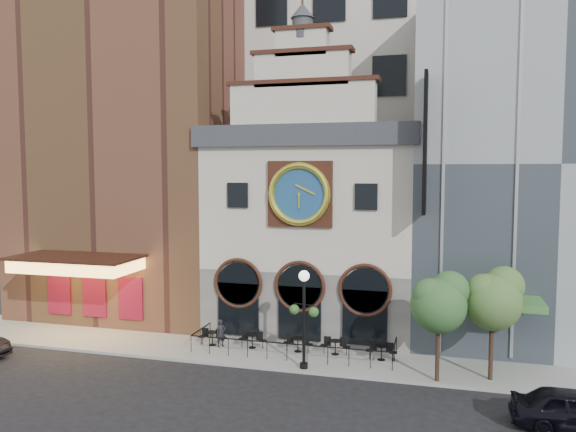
{
  "coord_description": "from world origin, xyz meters",
  "views": [
    {
      "loc": [
        7.34,
        -25.68,
        9.83
      ],
      "look_at": [
        -1.24,
        6.0,
        7.16
      ],
      "focal_mm": 35.0,
      "sensor_mm": 36.0,
      "label": 1
    }
  ],
  "objects_px": {
    "bistro_0": "(212,337)",
    "car_right": "(576,410)",
    "tree_right": "(494,297)",
    "pedestrian": "(221,333)",
    "bistro_1": "(252,340)",
    "bistro_3": "(335,346)",
    "tree_left": "(440,301)",
    "bistro_2": "(298,343)",
    "lamppost": "(304,308)",
    "bistro_4": "(381,351)"
  },
  "relations": [
    {
      "from": "bistro_0",
      "to": "car_right",
      "type": "height_order",
      "value": "car_right"
    },
    {
      "from": "bistro_0",
      "to": "tree_right",
      "type": "relative_size",
      "value": 0.3
    },
    {
      "from": "pedestrian",
      "to": "bistro_0",
      "type": "bearing_deg",
      "value": 123.51
    },
    {
      "from": "bistro_1",
      "to": "bistro_3",
      "type": "bearing_deg",
      "value": 1.22
    },
    {
      "from": "car_right",
      "to": "tree_left",
      "type": "xyz_separation_m",
      "value": [
        -5.03,
        3.46,
        3.1
      ]
    },
    {
      "from": "car_right",
      "to": "tree_right",
      "type": "bearing_deg",
      "value": 31.1
    },
    {
      "from": "bistro_2",
      "to": "car_right",
      "type": "xyz_separation_m",
      "value": [
        12.29,
        -5.78,
        0.18
      ]
    },
    {
      "from": "bistro_2",
      "to": "lamppost",
      "type": "bearing_deg",
      "value": -69.19
    },
    {
      "from": "bistro_3",
      "to": "tree_left",
      "type": "xyz_separation_m",
      "value": [
        5.25,
        -2.39,
        3.27
      ]
    },
    {
      "from": "bistro_4",
      "to": "tree_left",
      "type": "xyz_separation_m",
      "value": [
        2.81,
        -2.15,
        3.27
      ]
    },
    {
      "from": "bistro_1",
      "to": "lamppost",
      "type": "height_order",
      "value": "lamppost"
    },
    {
      "from": "bistro_1",
      "to": "tree_left",
      "type": "xyz_separation_m",
      "value": [
        9.82,
        -2.3,
        3.27
      ]
    },
    {
      "from": "bistro_3",
      "to": "pedestrian",
      "type": "relative_size",
      "value": 1.05
    },
    {
      "from": "bistro_1",
      "to": "bistro_3",
      "type": "distance_m",
      "value": 4.58
    },
    {
      "from": "lamppost",
      "to": "tree_right",
      "type": "bearing_deg",
      "value": 19.21
    },
    {
      "from": "bistro_0",
      "to": "tree_left",
      "type": "distance_m",
      "value": 12.73
    },
    {
      "from": "car_right",
      "to": "tree_right",
      "type": "xyz_separation_m",
      "value": [
        -2.64,
        4.28,
        3.24
      ]
    },
    {
      "from": "bistro_2",
      "to": "pedestrian",
      "type": "height_order",
      "value": "pedestrian"
    },
    {
      "from": "car_right",
      "to": "lamppost",
      "type": "bearing_deg",
      "value": 72.67
    },
    {
      "from": "bistro_3",
      "to": "lamppost",
      "type": "xyz_separation_m",
      "value": [
        -1.12,
        -2.43,
        2.54
      ]
    },
    {
      "from": "bistro_0",
      "to": "car_right",
      "type": "bearing_deg",
      "value": -18.15
    },
    {
      "from": "bistro_0",
      "to": "bistro_3",
      "type": "relative_size",
      "value": 1.0
    },
    {
      "from": "lamppost",
      "to": "tree_right",
      "type": "distance_m",
      "value": 8.84
    },
    {
      "from": "bistro_1",
      "to": "car_right",
      "type": "height_order",
      "value": "car_right"
    },
    {
      "from": "bistro_0",
      "to": "bistro_2",
      "type": "distance_m",
      "value": 4.86
    },
    {
      "from": "bistro_1",
      "to": "pedestrian",
      "type": "relative_size",
      "value": 1.05
    },
    {
      "from": "car_right",
      "to": "bistro_0",
      "type": "bearing_deg",
      "value": 71.27
    },
    {
      "from": "lamppost",
      "to": "tree_left",
      "type": "distance_m",
      "value": 6.4
    },
    {
      "from": "bistro_1",
      "to": "bistro_3",
      "type": "relative_size",
      "value": 1.0
    },
    {
      "from": "bistro_1",
      "to": "bistro_4",
      "type": "distance_m",
      "value": 7.01
    },
    {
      "from": "tree_right",
      "to": "bistro_2",
      "type": "bearing_deg",
      "value": 171.16
    },
    {
      "from": "bistro_2",
      "to": "tree_right",
      "type": "bearing_deg",
      "value": -8.84
    },
    {
      "from": "bistro_1",
      "to": "lamppost",
      "type": "bearing_deg",
      "value": -33.94
    },
    {
      "from": "bistro_0",
      "to": "bistro_3",
      "type": "bearing_deg",
      "value": 1.95
    },
    {
      "from": "bistro_4",
      "to": "car_right",
      "type": "height_order",
      "value": "car_right"
    },
    {
      "from": "bistro_0",
      "to": "pedestrian",
      "type": "relative_size",
      "value": 1.05
    },
    {
      "from": "car_right",
      "to": "bistro_4",
      "type": "bearing_deg",
      "value": 53.81
    },
    {
      "from": "bistro_0",
      "to": "lamppost",
      "type": "distance_m",
      "value": 6.66
    },
    {
      "from": "bistro_3",
      "to": "lamppost",
      "type": "bearing_deg",
      "value": -114.69
    },
    {
      "from": "tree_right",
      "to": "bistro_3",
      "type": "bearing_deg",
      "value": 168.38
    },
    {
      "from": "tree_left",
      "to": "tree_right",
      "type": "bearing_deg",
      "value": 18.98
    },
    {
      "from": "bistro_2",
      "to": "tree_left",
      "type": "xyz_separation_m",
      "value": [
        7.26,
        -2.32,
        3.27
      ]
    },
    {
      "from": "car_right",
      "to": "lamppost",
      "type": "xyz_separation_m",
      "value": [
        -11.39,
        3.43,
        2.36
      ]
    },
    {
      "from": "bistro_0",
      "to": "pedestrian",
      "type": "bearing_deg",
      "value": -7.85
    },
    {
      "from": "tree_right",
      "to": "car_right",
      "type": "bearing_deg",
      "value": -58.32
    },
    {
      "from": "bistro_0",
      "to": "bistro_4",
      "type": "xyz_separation_m",
      "value": [
        9.31,
        -0.01,
        0.0
      ]
    },
    {
      "from": "bistro_1",
      "to": "lamppost",
      "type": "xyz_separation_m",
      "value": [
        3.46,
        -2.33,
        2.54
      ]
    },
    {
      "from": "bistro_4",
      "to": "tree_right",
      "type": "distance_m",
      "value": 6.36
    },
    {
      "from": "bistro_3",
      "to": "car_right",
      "type": "xyz_separation_m",
      "value": [
        10.28,
        -5.85,
        0.18
      ]
    },
    {
      "from": "bistro_0",
      "to": "pedestrian",
      "type": "distance_m",
      "value": 0.62
    }
  ]
}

